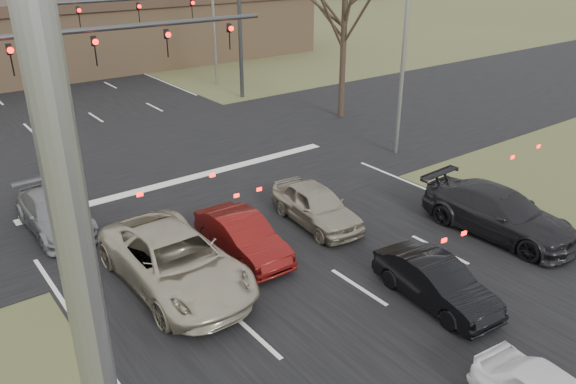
{
  "coord_description": "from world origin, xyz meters",
  "views": [
    {
      "loc": [
        -9.58,
        -6.42,
        8.86
      ],
      "look_at": [
        -0.3,
        5.89,
        2.0
      ],
      "focal_mm": 35.0,
      "sensor_mm": 36.0,
      "label": 1
    }
  ],
  "objects_px": {
    "car_black_hatch": "(436,282)",
    "mast_arm_far": "(197,17)",
    "streetlight_right_near": "(403,29)",
    "car_charcoal_sedan": "(499,212)",
    "car_silver_suv": "(175,261)",
    "car_grey_ahead": "(54,213)",
    "building": "(51,35)",
    "car_silver_ahead": "(316,205)",
    "car_red_ahead": "(242,236)",
    "mast_arm_near": "(34,71)"
  },
  "relations": [
    {
      "from": "mast_arm_near",
      "to": "mast_arm_far",
      "type": "xyz_separation_m",
      "value": [
        11.41,
        10.0,
        -0.06
      ]
    },
    {
      "from": "car_silver_suv",
      "to": "car_red_ahead",
      "type": "xyz_separation_m",
      "value": [
        2.4,
        0.32,
        -0.14
      ]
    },
    {
      "from": "car_charcoal_sedan",
      "to": "building",
      "type": "bearing_deg",
      "value": 93.69
    },
    {
      "from": "building",
      "to": "car_red_ahead",
      "type": "bearing_deg",
      "value": -96.51
    },
    {
      "from": "streetlight_right_near",
      "to": "car_charcoal_sedan",
      "type": "xyz_separation_m",
      "value": [
        -2.9,
        -7.37,
        -4.83
      ]
    },
    {
      "from": "building",
      "to": "streetlight_right_near",
      "type": "height_order",
      "value": "streetlight_right_near"
    },
    {
      "from": "car_charcoal_sedan",
      "to": "car_red_ahead",
      "type": "bearing_deg",
      "value": 150.14
    },
    {
      "from": "streetlight_right_near",
      "to": "car_charcoal_sedan",
      "type": "bearing_deg",
      "value": -111.46
    },
    {
      "from": "mast_arm_far",
      "to": "car_red_ahead",
      "type": "bearing_deg",
      "value": -115.24
    },
    {
      "from": "building",
      "to": "car_black_hatch",
      "type": "relative_size",
      "value": 11.36
    },
    {
      "from": "car_grey_ahead",
      "to": "car_red_ahead",
      "type": "height_order",
      "value": "car_red_ahead"
    },
    {
      "from": "mast_arm_near",
      "to": "car_red_ahead",
      "type": "height_order",
      "value": "mast_arm_near"
    },
    {
      "from": "streetlight_right_near",
      "to": "car_silver_suv",
      "type": "xyz_separation_m",
      "value": [
        -12.82,
        -3.82,
        -4.8
      ]
    },
    {
      "from": "mast_arm_far",
      "to": "car_red_ahead",
      "type": "distance_m",
      "value": 18.76
    },
    {
      "from": "mast_arm_far",
      "to": "car_black_hatch",
      "type": "relative_size",
      "value": 2.98
    },
    {
      "from": "car_silver_suv",
      "to": "car_charcoal_sedan",
      "type": "relative_size",
      "value": 1.09
    },
    {
      "from": "mast_arm_near",
      "to": "car_charcoal_sedan",
      "type": "relative_size",
      "value": 2.32
    },
    {
      "from": "mast_arm_near",
      "to": "car_silver_ahead",
      "type": "distance_m",
      "value": 10.21
    },
    {
      "from": "car_grey_ahead",
      "to": "building",
      "type": "bearing_deg",
      "value": 72.31
    },
    {
      "from": "car_charcoal_sedan",
      "to": "car_silver_ahead",
      "type": "relative_size",
      "value": 1.31
    },
    {
      "from": "car_charcoal_sedan",
      "to": "car_silver_suv",
      "type": "bearing_deg",
      "value": 157.67
    },
    {
      "from": "building",
      "to": "car_charcoal_sedan",
      "type": "relative_size",
      "value": 8.13
    },
    {
      "from": "streetlight_right_near",
      "to": "car_red_ahead",
      "type": "distance_m",
      "value": 12.05
    },
    {
      "from": "car_charcoal_sedan",
      "to": "car_grey_ahead",
      "type": "height_order",
      "value": "car_charcoal_sedan"
    },
    {
      "from": "car_grey_ahead",
      "to": "car_red_ahead",
      "type": "bearing_deg",
      "value": -52.93
    },
    {
      "from": "mast_arm_near",
      "to": "streetlight_right_near",
      "type": "height_order",
      "value": "streetlight_right_near"
    },
    {
      "from": "mast_arm_far",
      "to": "car_silver_ahead",
      "type": "bearing_deg",
      "value": -105.84
    },
    {
      "from": "streetlight_right_near",
      "to": "mast_arm_near",
      "type": "bearing_deg",
      "value": 167.95
    },
    {
      "from": "car_silver_suv",
      "to": "car_black_hatch",
      "type": "bearing_deg",
      "value": -43.8
    },
    {
      "from": "building",
      "to": "car_black_hatch",
      "type": "xyz_separation_m",
      "value": [
        -0.83,
        -36.7,
        -2.05
      ]
    },
    {
      "from": "building",
      "to": "car_silver_ahead",
      "type": "xyz_separation_m",
      "value": [
        -0.41,
        -31.2,
        -1.98
      ]
    },
    {
      "from": "building",
      "to": "mast_arm_near",
      "type": "distance_m",
      "value": 26.14
    },
    {
      "from": "mast_arm_near",
      "to": "car_silver_suv",
      "type": "relative_size",
      "value": 2.13
    },
    {
      "from": "car_black_hatch",
      "to": "car_charcoal_sedan",
      "type": "height_order",
      "value": "car_charcoal_sedan"
    },
    {
      "from": "car_silver_suv",
      "to": "car_charcoal_sedan",
      "type": "bearing_deg",
      "value": -20.13
    },
    {
      "from": "streetlight_right_near",
      "to": "car_silver_suv",
      "type": "height_order",
      "value": "streetlight_right_near"
    },
    {
      "from": "mast_arm_near",
      "to": "car_black_hatch",
      "type": "bearing_deg",
      "value": -61.34
    },
    {
      "from": "car_grey_ahead",
      "to": "car_charcoal_sedan",
      "type": "bearing_deg",
      "value": -39.25
    },
    {
      "from": "car_silver_suv",
      "to": "car_black_hatch",
      "type": "distance_m",
      "value": 7.11
    },
    {
      "from": "car_grey_ahead",
      "to": "car_silver_ahead",
      "type": "relative_size",
      "value": 1.07
    },
    {
      "from": "streetlight_right_near",
      "to": "car_black_hatch",
      "type": "distance_m",
      "value": 12.61
    },
    {
      "from": "car_black_hatch",
      "to": "mast_arm_far",
      "type": "bearing_deg",
      "value": 82.13
    },
    {
      "from": "building",
      "to": "car_red_ahead",
      "type": "distance_m",
      "value": 31.77
    },
    {
      "from": "car_charcoal_sedan",
      "to": "streetlight_right_near",
      "type": "bearing_deg",
      "value": 65.9
    },
    {
      "from": "building",
      "to": "streetlight_right_near",
      "type": "distance_m",
      "value": 28.97
    },
    {
      "from": "mast_arm_near",
      "to": "building",
      "type": "bearing_deg",
      "value": 73.87
    },
    {
      "from": "car_silver_suv",
      "to": "streetlight_right_near",
      "type": "bearing_deg",
      "value": 16.16
    },
    {
      "from": "car_charcoal_sedan",
      "to": "car_grey_ahead",
      "type": "xyz_separation_m",
      "value": [
        -11.63,
        9.05,
        -0.14
      ]
    },
    {
      "from": "car_charcoal_sedan",
      "to": "car_silver_ahead",
      "type": "bearing_deg",
      "value": 133.47
    },
    {
      "from": "car_black_hatch",
      "to": "car_grey_ahead",
      "type": "xyz_separation_m",
      "value": [
        -6.88,
        10.38,
        0.01
      ]
    }
  ]
}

